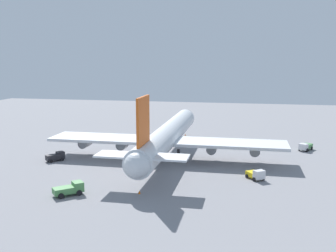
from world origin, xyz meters
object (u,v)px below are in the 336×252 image
at_px(cargo_airplane, 168,136).
at_px(pushback_tractor, 56,157).
at_px(fuel_truck, 256,174).
at_px(cargo_loader, 70,189).
at_px(safety_cone_tail, 139,192).
at_px(cargo_container_fore, 276,145).
at_px(catering_truck, 305,146).
at_px(safety_cone_nose, 185,135).

xyz_separation_m(cargo_airplane, pushback_tractor, (-8.97, 26.08, -4.41)).
relative_size(fuel_truck, pushback_tractor, 1.02).
bearing_deg(cargo_loader, pushback_tractor, 32.50).
bearing_deg(safety_cone_tail, cargo_container_fore, -32.04).
bearing_deg(catering_truck, safety_cone_tail, 140.38).
relative_size(cargo_airplane, safety_cone_nose, 100.01).
xyz_separation_m(pushback_tractor, safety_cone_tail, (-18.73, -26.31, -0.78)).
bearing_deg(fuel_truck, cargo_container_fore, -11.16).
height_order(fuel_truck, cargo_container_fore, fuel_truck).
bearing_deg(cargo_airplane, fuel_truck, -124.01).
relative_size(cargo_loader, safety_cone_nose, 8.84).
distance_m(fuel_truck, cargo_loader, 37.46).
xyz_separation_m(pushback_tractor, safety_cone_nose, (37.52, -26.16, -0.80)).
height_order(catering_truck, cargo_container_fore, catering_truck).
bearing_deg(safety_cone_tail, catering_truck, -39.62).
distance_m(catering_truck, safety_cone_tail, 55.02).
height_order(fuel_truck, safety_cone_tail, fuel_truck).
xyz_separation_m(catering_truck, pushback_tractor, (-23.64, 61.39, 0.03)).
bearing_deg(safety_cone_nose, cargo_airplane, 179.83).
relative_size(catering_truck, cargo_container_fore, 1.69).
relative_size(fuel_truck, safety_cone_nose, 7.23).
bearing_deg(safety_cone_nose, catering_truck, -111.50).
relative_size(pushback_tractor, cargo_loader, 0.80).
distance_m(cargo_airplane, cargo_container_fore, 32.32).
bearing_deg(cargo_airplane, catering_truck, -67.44).
height_order(fuel_truck, safety_cone_nose, fuel_truck).
distance_m(cargo_airplane, safety_cone_nose, 29.02).
relative_size(cargo_container_fore, safety_cone_tail, 4.76).
height_order(cargo_airplane, pushback_tractor, cargo_airplane).
relative_size(cargo_loader, safety_cone_tail, 8.28).
bearing_deg(fuel_truck, catering_truck, -25.14).
distance_m(catering_truck, safety_cone_nose, 37.87).
height_order(pushback_tractor, safety_cone_tail, pushback_tractor).
relative_size(fuel_truck, cargo_container_fore, 1.42).
bearing_deg(catering_truck, pushback_tractor, 111.06).
bearing_deg(safety_cone_tail, cargo_airplane, 0.48).
xyz_separation_m(fuel_truck, safety_cone_tail, (-13.13, 21.36, -0.74)).
height_order(catering_truck, safety_cone_nose, catering_truck).
distance_m(cargo_container_fore, safety_cone_nose, 30.24).
bearing_deg(cargo_airplane, safety_cone_nose, -0.17).
xyz_separation_m(fuel_truck, cargo_loader, (-16.24, 33.75, 0.09)).
distance_m(cargo_airplane, pushback_tractor, 27.93).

